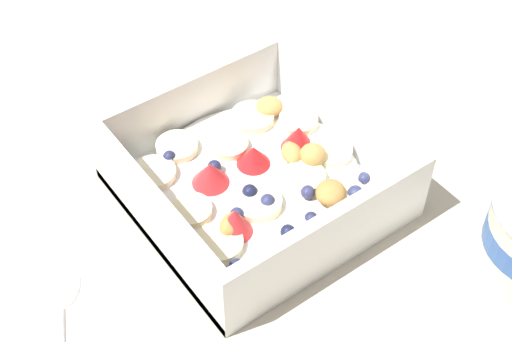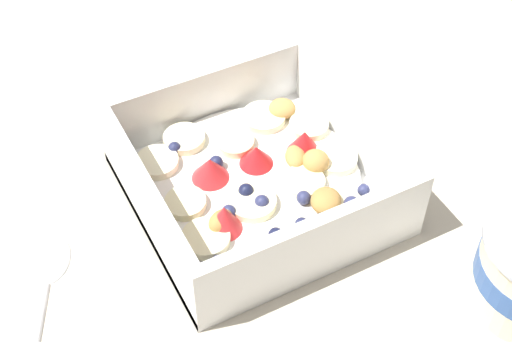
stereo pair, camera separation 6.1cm
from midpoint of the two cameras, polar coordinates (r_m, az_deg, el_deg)
ground_plane at (r=0.62m, az=2.07°, el=-3.44°), size 2.40×2.40×0.00m
fruit_bowl at (r=0.61m, az=2.90°, el=-0.73°), size 0.20×0.20×0.07m
spoon at (r=0.58m, az=-13.10°, el=-8.70°), size 0.09×0.17×0.01m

